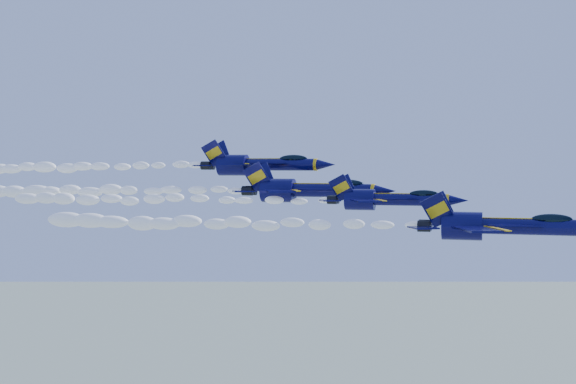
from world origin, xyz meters
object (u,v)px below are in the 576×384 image
(jet_third, at_px, (308,190))
(jet_fourth, at_px, (259,164))
(jet_lead, at_px, (500,226))
(jet_second, at_px, (387,199))

(jet_third, height_order, jet_fourth, jet_fourth)
(jet_lead, xyz_separation_m, jet_fourth, (-30.50, 18.86, 5.97))
(jet_second, relative_size, jet_third, 0.81)
(jet_lead, bearing_deg, jet_third, 150.12)
(jet_fourth, bearing_deg, jet_third, -36.35)
(jet_second, height_order, jet_fourth, jet_fourth)
(jet_second, bearing_deg, jet_fourth, 147.73)
(jet_third, bearing_deg, jet_fourth, 143.65)
(jet_lead, height_order, jet_third, jet_third)
(jet_third, relative_size, jet_fourth, 1.03)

